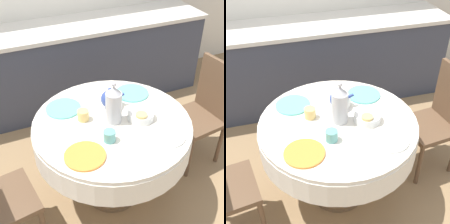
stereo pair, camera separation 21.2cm
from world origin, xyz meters
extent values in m
plane|color=#8E704C|center=(0.00, 0.00, 0.00)|extent=(12.00, 12.00, 0.00)
cube|color=#383D4C|center=(0.00, 1.41, 0.44)|extent=(3.20, 0.60, 0.88)
cube|color=beige|center=(0.00, 1.41, 0.90)|extent=(3.24, 0.64, 0.04)
cylinder|color=brown|center=(0.00, 0.00, 0.02)|extent=(0.44, 0.44, 0.04)
cylinder|color=brown|center=(0.00, 0.00, 0.28)|extent=(0.11, 0.11, 0.49)
cylinder|color=silver|center=(0.00, 0.00, 0.62)|extent=(1.12, 1.12, 0.18)
cylinder|color=silver|center=(0.00, 0.00, 0.72)|extent=(1.11, 1.11, 0.03)
cube|color=brown|center=(0.82, 0.09, 0.43)|extent=(0.44, 0.44, 0.04)
cube|color=brown|center=(1.00, 0.11, 0.70)|extent=(0.08, 0.38, 0.49)
cylinder|color=brown|center=(0.66, -0.10, 0.21)|extent=(0.04, 0.04, 0.41)
cylinder|color=brown|center=(0.62, 0.25, 0.21)|extent=(0.04, 0.04, 0.41)
cylinder|color=brown|center=(1.01, -0.06, 0.21)|extent=(0.04, 0.04, 0.41)
cylinder|color=brown|center=(0.97, 0.29, 0.21)|extent=(0.04, 0.04, 0.41)
cube|color=brown|center=(-0.81, -0.13, 0.43)|extent=(0.46, 0.46, 0.04)
cylinder|color=brown|center=(-0.67, 0.08, 0.21)|extent=(0.04, 0.04, 0.41)
cylinder|color=orange|center=(-0.29, -0.25, 0.75)|extent=(0.26, 0.26, 0.01)
cylinder|color=#5BA39E|center=(-0.09, -0.18, 0.78)|extent=(0.08, 0.08, 0.08)
cylinder|color=white|center=(0.26, -0.28, 0.75)|extent=(0.26, 0.26, 0.01)
cylinder|color=#DBB766|center=(0.18, -0.09, 0.78)|extent=(0.08, 0.08, 0.08)
cylinder|color=#60BCB7|center=(-0.27, 0.27, 0.75)|extent=(0.26, 0.26, 0.01)
cylinder|color=#DBB766|center=(-0.18, 0.10, 0.78)|extent=(0.08, 0.08, 0.08)
cylinder|color=#60BCB7|center=(0.28, 0.26, 0.75)|extent=(0.26, 0.26, 0.01)
cylinder|color=white|center=(0.11, 0.17, 0.78)|extent=(0.08, 0.08, 0.08)
cylinder|color=#B2B2B7|center=(0.01, 0.00, 0.85)|extent=(0.11, 0.11, 0.23)
cone|color=#B2B2B7|center=(0.01, 0.00, 0.99)|extent=(0.10, 0.10, 0.05)
sphere|color=#B2B2B7|center=(0.01, 0.00, 1.03)|extent=(0.03, 0.03, 0.03)
cylinder|color=#33478E|center=(0.05, 0.15, 0.74)|extent=(0.07, 0.07, 0.01)
sphere|color=#33478E|center=(0.05, 0.15, 0.82)|extent=(0.13, 0.13, 0.13)
cylinder|color=#33478E|center=(0.13, 0.15, 0.82)|extent=(0.08, 0.02, 0.05)
sphere|color=#33478E|center=(0.05, 0.15, 0.90)|extent=(0.03, 0.03, 0.03)
cylinder|color=silver|center=(0.20, -0.05, 0.77)|extent=(0.19, 0.19, 0.06)
camera|label=1|loc=(-0.68, -1.56, 2.08)|focal=50.00mm
camera|label=2|loc=(-0.48, -1.63, 2.08)|focal=50.00mm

